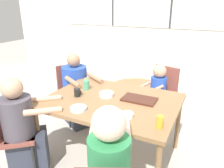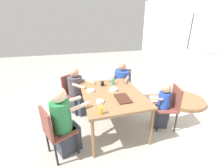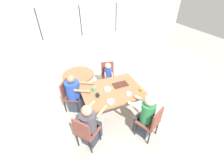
{
  "view_description": "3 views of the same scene",
  "coord_description": "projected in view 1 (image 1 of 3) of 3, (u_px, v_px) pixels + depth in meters",
  "views": [
    {
      "loc": [
        0.95,
        -1.95,
        1.72
      ],
      "look_at": [
        0.0,
        0.0,
        0.92
      ],
      "focal_mm": 35.0,
      "sensor_mm": 36.0,
      "label": 1
    },
    {
      "loc": [
        2.4,
        -0.7,
        1.94
      ],
      "look_at": [
        0.0,
        0.0,
        0.92
      ],
      "focal_mm": 24.0,
      "sensor_mm": 36.0,
      "label": 2
    },
    {
      "loc": [
        -1.08,
        -2.56,
        2.96
      ],
      "look_at": [
        0.0,
        0.0,
        0.92
      ],
      "focal_mm": 24.0,
      "sensor_mm": 36.0,
      "label": 3
    }
  ],
  "objects": [
    {
      "name": "ground_plane",
      "position": [
        112.0,
        155.0,
        2.64
      ],
      "size": [
        16.0,
        16.0,
        0.0
      ],
      "primitive_type": "plane",
      "color": "#B2ADA3"
    },
    {
      "name": "wall_back_with_windows",
      "position": [
        171.0,
        19.0,
        4.47
      ],
      "size": [
        8.4,
        0.08,
        2.8
      ],
      "color": "silver",
      "rests_on": "ground_plane"
    },
    {
      "name": "dining_table",
      "position": [
        112.0,
        104.0,
        2.4
      ],
      "size": [
        1.42,
        1.06,
        0.74
      ],
      "color": "olive",
      "rests_on": "ground_plane"
    },
    {
      "name": "chair_for_woman_green_shirt",
      "position": [
        5.0,
        130.0,
        2.22
      ],
      "size": [
        0.56,
        0.56,
        0.86
      ],
      "rotation": [
        0.0,
        0.0,
        -0.89
      ],
      "color": "brown",
      "rests_on": "ground_plane"
    },
    {
      "name": "chair_for_man_teal_shirt",
      "position": [
        72.0,
        88.0,
        3.34
      ],
      "size": [
        0.55,
        0.55,
        0.86
      ],
      "rotation": [
        0.0,
        0.0,
        -2.11
      ],
      "color": "brown",
      "rests_on": "ground_plane"
    },
    {
      "name": "chair_for_toddler",
      "position": [
        163.0,
        90.0,
        3.24
      ],
      "size": [
        0.5,
        0.5,
        0.86
      ],
      "rotation": [
        0.0,
        0.0,
        -3.42
      ],
      "color": "brown",
      "rests_on": "ground_plane"
    },
    {
      "name": "person_woman_green_shirt",
      "position": [
        23.0,
        131.0,
        2.27
      ],
      "size": [
        0.65,
        0.61,
        1.06
      ],
      "rotation": [
        0.0,
        0.0,
        -0.89
      ],
      "color": "#333847",
      "rests_on": "ground_plane"
    },
    {
      "name": "person_man_teal_shirt",
      "position": [
        77.0,
        94.0,
        3.22
      ],
      "size": [
        0.74,
        0.63,
        1.06
      ],
      "rotation": [
        0.0,
        0.0,
        -2.11
      ],
      "color": "#333847",
      "rests_on": "ground_plane"
    },
    {
      "name": "person_toddler",
      "position": [
        157.0,
        98.0,
        3.15
      ],
      "size": [
        0.32,
        0.45,
        0.93
      ],
      "rotation": [
        0.0,
        0.0,
        -3.42
      ],
      "color": "#333847",
      "rests_on": "ground_plane"
    },
    {
      "name": "food_tray_dark",
      "position": [
        139.0,
        99.0,
        2.36
      ],
      "size": [
        0.36,
        0.22,
        0.02
      ],
      "color": "#472319",
      "rests_on": "dining_table"
    },
    {
      "name": "coffee_mug",
      "position": [
        77.0,
        92.0,
        2.45
      ],
      "size": [
        0.08,
        0.07,
        0.09
      ],
      "color": "black",
      "rests_on": "dining_table"
    },
    {
      "name": "sippy_cup",
      "position": [
        86.0,
        84.0,
        2.63
      ],
      "size": [
        0.07,
        0.07,
        0.15
      ],
      "color": "#4CA57F",
      "rests_on": "dining_table"
    },
    {
      "name": "juice_glass",
      "position": [
        160.0,
        122.0,
        1.83
      ],
      "size": [
        0.06,
        0.06,
        0.11
      ],
      "color": "gold",
      "rests_on": "dining_table"
    },
    {
      "name": "bowl_white_shallow",
      "position": [
        107.0,
        94.0,
        2.46
      ],
      "size": [
        0.17,
        0.17,
        0.04
      ],
      "color": "white",
      "rests_on": "dining_table"
    },
    {
      "name": "bowl_cereal",
      "position": [
        127.0,
        115.0,
        2.01
      ],
      "size": [
        0.12,
        0.12,
        0.04
      ],
      "color": "white",
      "rests_on": "dining_table"
    },
    {
      "name": "bowl_fruit",
      "position": [
        78.0,
        109.0,
        2.14
      ],
      "size": [
        0.16,
        0.16,
        0.03
      ],
      "color": "silver",
      "rests_on": "dining_table"
    },
    {
      "name": "folded_table_stack",
      "position": [
        136.0,
        89.0,
        4.55
      ],
      "size": [
        1.12,
        1.12,
        0.09
      ],
      "color": "olive",
      "rests_on": "ground_plane"
    }
  ]
}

